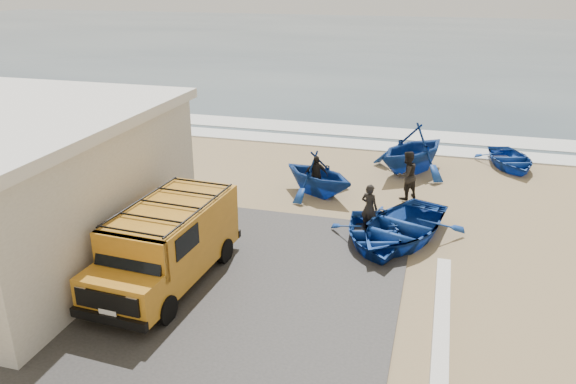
# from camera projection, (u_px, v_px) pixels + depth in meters

# --- Properties ---
(ground) EXTENTS (160.00, 160.00, 0.00)m
(ground) POSITION_uv_depth(u_px,v_px,m) (270.00, 254.00, 16.75)
(ground) COLOR #9F855C
(slab) EXTENTS (12.00, 10.00, 0.05)m
(slab) POSITION_uv_depth(u_px,v_px,m) (179.00, 277.00, 15.45)
(slab) COLOR #383633
(slab) RESTS_ON ground
(ocean) EXTENTS (180.00, 88.00, 0.01)m
(ocean) POSITION_uv_depth(u_px,v_px,m) (409.00, 43.00, 66.97)
(ocean) COLOR #385166
(ocean) RESTS_ON ground
(surf_line) EXTENTS (180.00, 1.60, 0.06)m
(surf_line) POSITION_uv_depth(u_px,v_px,m) (342.00, 143.00, 27.50)
(surf_line) COLOR white
(surf_line) RESTS_ON ground
(surf_wash) EXTENTS (180.00, 2.20, 0.04)m
(surf_wash) POSITION_uv_depth(u_px,v_px,m) (351.00, 131.00, 29.75)
(surf_wash) COLOR white
(surf_wash) RESTS_ON ground
(parapet) EXTENTS (0.35, 6.00, 0.55)m
(parapet) POSITION_uv_depth(u_px,v_px,m) (441.00, 330.00, 12.71)
(parapet) COLOR silver
(parapet) RESTS_ON ground
(van) EXTENTS (2.34, 5.23, 2.19)m
(van) POSITION_uv_depth(u_px,v_px,m) (168.00, 242.00, 14.87)
(van) COLOR orange
(van) RESTS_ON ground
(boat_near_left) EXTENTS (3.31, 3.97, 0.71)m
(boat_near_left) POSITION_uv_depth(u_px,v_px,m) (374.00, 235.00, 17.12)
(boat_near_left) COLOR #143F9D
(boat_near_left) RESTS_ON ground
(boat_near_right) EXTENTS (4.47, 5.20, 0.91)m
(boat_near_right) POSITION_uv_depth(u_px,v_px,m) (401.00, 227.00, 17.47)
(boat_near_right) COLOR #143F9D
(boat_near_right) RESTS_ON ground
(boat_mid_left) EXTENTS (4.09, 3.93, 1.66)m
(boat_mid_left) POSITION_uv_depth(u_px,v_px,m) (318.00, 174.00, 20.96)
(boat_mid_left) COLOR #143F9D
(boat_mid_left) RESTS_ON ground
(boat_far_left) EXTENTS (4.96, 5.13, 2.07)m
(boat_far_left) POSITION_uv_depth(u_px,v_px,m) (413.00, 149.00, 23.24)
(boat_far_left) COLOR #143F9D
(boat_far_left) RESTS_ON ground
(boat_far_right) EXTENTS (3.19, 3.88, 0.70)m
(boat_far_right) POSITION_uv_depth(u_px,v_px,m) (510.00, 160.00, 24.07)
(boat_far_right) COLOR #143F9D
(boat_far_right) RESTS_ON ground
(fisherman_front) EXTENTS (0.68, 0.58, 1.60)m
(fisherman_front) POSITION_uv_depth(u_px,v_px,m) (369.00, 208.00, 18.00)
(fisherman_front) COLOR black
(fisherman_front) RESTS_ON ground
(fisherman_middle) EXTENTS (1.11, 1.11, 1.82)m
(fisherman_middle) POSITION_uv_depth(u_px,v_px,m) (407.00, 175.00, 20.56)
(fisherman_middle) COLOR black
(fisherman_middle) RESTS_ON ground
(fisherman_back) EXTENTS (0.97, 0.65, 1.53)m
(fisherman_back) POSITION_uv_depth(u_px,v_px,m) (316.00, 175.00, 20.97)
(fisherman_back) COLOR black
(fisherman_back) RESTS_ON ground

